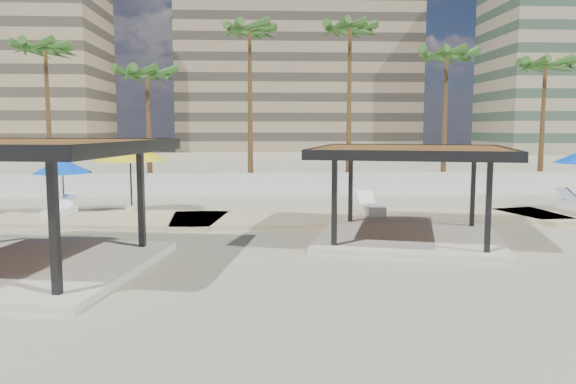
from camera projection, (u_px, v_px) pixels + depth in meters
name	position (u px, v px, depth m)	size (l,w,h in m)	color
ground	(347.00, 259.00, 16.15)	(200.00, 200.00, 0.00)	tan
promenade	(365.00, 215.00, 23.85)	(44.45, 7.97, 0.24)	#C6B284
boundary_wall	(303.00, 183.00, 31.95)	(56.00, 0.30, 1.20)	silver
building_mid	(297.00, 63.00, 92.10)	(38.00, 16.00, 30.40)	#847259
pavilion_central	(410.00, 185.00, 18.72)	(7.62, 7.62, 3.13)	beige
pavilion_west	(15.00, 194.00, 14.60)	(7.86, 7.86, 3.45)	beige
umbrella_a	(62.00, 166.00, 23.92)	(2.77, 2.77, 2.27)	beige
umbrella_b	(130.00, 152.00, 24.52)	(3.97, 3.97, 2.94)	beige
lounger_a	(60.00, 211.00, 23.01)	(0.90, 2.06, 0.75)	white
lounger_b	(370.00, 208.00, 23.75)	(0.90, 2.30, 0.85)	white
palm_b	(45.00, 54.00, 32.96)	(3.00, 3.00, 9.25)	brown
palm_c	(147.00, 78.00, 32.85)	(3.00, 3.00, 7.74)	brown
palm_d	(250.00, 37.00, 33.68)	(3.00, 3.00, 10.41)	brown
palm_e	(350.00, 35.00, 33.50)	(3.00, 3.00, 10.49)	brown
palm_f	(447.00, 60.00, 34.18)	(3.00, 3.00, 8.98)	brown
palm_g	(545.00, 69.00, 34.17)	(3.00, 3.00, 8.41)	brown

